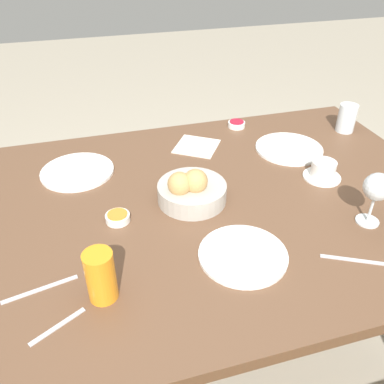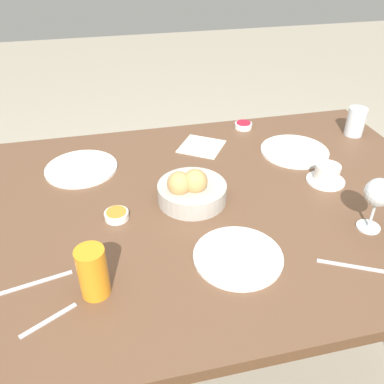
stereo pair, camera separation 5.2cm
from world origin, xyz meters
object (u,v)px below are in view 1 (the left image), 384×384
(water_tumbler, at_px, (347,118))
(jam_bowl_honey, at_px, (118,217))
(coffee_cup, at_px, (323,171))
(spoon_coffee, at_px, (58,326))
(plate_far_center, at_px, (243,255))
(jam_bowl_berry, at_px, (237,124))
(knife_silver, at_px, (356,260))
(juice_glass, at_px, (101,276))
(plate_near_right, at_px, (77,171))
(bread_basket, at_px, (191,190))
(fork_silver, at_px, (40,289))
(plate_near_left, at_px, (289,148))
(napkin, at_px, (197,146))
(wine_glass, at_px, (377,189))

(water_tumbler, height_order, jam_bowl_honey, water_tumbler)
(coffee_cup, bearing_deg, spoon_coffee, 23.34)
(water_tumbler, distance_m, coffee_cup, 0.39)
(plate_far_center, relative_size, jam_bowl_berry, 3.29)
(spoon_coffee, bearing_deg, knife_silver, 179.77)
(juice_glass, distance_m, jam_bowl_honey, 0.28)
(plate_near_right, xyz_separation_m, jam_bowl_honey, (-0.10, 0.29, 0.01))
(jam_bowl_berry, bearing_deg, water_tumbler, 159.25)
(plate_near_right, distance_m, jam_bowl_honey, 0.31)
(jam_bowl_berry, bearing_deg, coffee_cup, 106.75)
(bread_basket, bearing_deg, plate_near_right, -39.06)
(plate_near_right, height_order, water_tumbler, water_tumbler)
(coffee_cup, bearing_deg, plate_near_right, -18.22)
(juice_glass, relative_size, jam_bowl_berry, 1.86)
(plate_far_center, distance_m, fork_silver, 0.49)
(plate_near_right, height_order, plate_far_center, same)
(jam_bowl_honey, bearing_deg, spoon_coffee, 62.27)
(spoon_coffee, bearing_deg, plate_near_right, -96.74)
(plate_near_left, height_order, spoon_coffee, plate_near_left)
(plate_near_right, relative_size, napkin, 1.18)
(jam_bowl_berry, relative_size, napkin, 0.34)
(bread_basket, distance_m, plate_near_left, 0.48)
(bread_basket, relative_size, plate_far_center, 0.91)
(juice_glass, distance_m, water_tumbler, 1.16)
(plate_near_right, xyz_separation_m, water_tumbler, (-1.03, -0.03, 0.05))
(water_tumbler, distance_m, fork_silver, 1.26)
(water_tumbler, relative_size, spoon_coffee, 0.92)
(plate_far_center, distance_m, knife_silver, 0.28)
(coffee_cup, height_order, jam_bowl_berry, coffee_cup)
(jam_bowl_berry, height_order, knife_silver, jam_bowl_berry)
(napkin, bearing_deg, coffee_cup, 136.50)
(bread_basket, height_order, water_tumbler, bread_basket)
(water_tumbler, distance_m, knife_silver, 0.76)
(jam_bowl_honey, bearing_deg, wine_glass, 163.52)
(wine_glass, height_order, knife_silver, wine_glass)
(water_tumbler, relative_size, jam_bowl_honey, 1.59)
(water_tumbler, bearing_deg, fork_silver, 24.77)
(bread_basket, distance_m, fork_silver, 0.49)
(water_tumbler, bearing_deg, plate_near_right, 1.64)
(jam_bowl_honey, xyz_separation_m, napkin, (-0.34, -0.36, -0.01))
(plate_near_left, relative_size, jam_bowl_honey, 3.54)
(jam_bowl_berry, distance_m, knife_silver, 0.80)
(plate_near_left, bearing_deg, juice_glass, 35.00)
(jam_bowl_berry, xyz_separation_m, fork_silver, (0.74, 0.68, -0.01))
(plate_far_center, bearing_deg, wine_glass, -175.16)
(jam_bowl_honey, xyz_separation_m, fork_silver, (0.21, 0.20, -0.01))
(fork_silver, relative_size, spoon_coffee, 1.44)
(plate_far_center, relative_size, juice_glass, 1.78)
(knife_silver, distance_m, spoon_coffee, 0.72)
(juice_glass, relative_size, spoon_coffee, 1.08)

